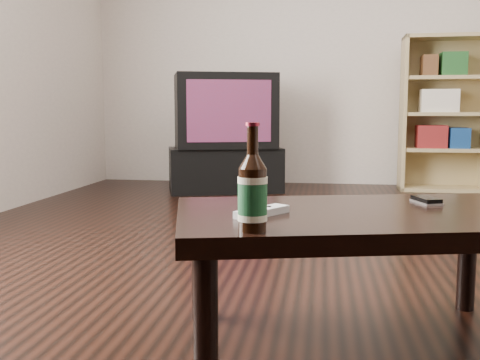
# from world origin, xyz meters

# --- Properties ---
(floor) EXTENTS (5.00, 6.00, 0.01)m
(floor) POSITION_xyz_m (0.00, 0.00, -0.01)
(floor) COLOR black
(floor) RESTS_ON ground
(wall_back) EXTENTS (5.00, 0.02, 2.70)m
(wall_back) POSITION_xyz_m (0.00, 3.01, 1.35)
(wall_back) COLOR silver
(wall_back) RESTS_ON ground
(tv_stand) EXTENTS (1.03, 0.72, 0.37)m
(tv_stand) POSITION_xyz_m (-1.18, 2.34, 0.19)
(tv_stand) COLOR black
(tv_stand) RESTS_ON floor
(tv) EXTENTS (0.93, 0.73, 0.61)m
(tv) POSITION_xyz_m (-1.18, 2.34, 0.68)
(tv) COLOR black
(tv) RESTS_ON tv_stand
(bookshelf) EXTENTS (0.71, 0.34, 1.31)m
(bookshelf) POSITION_xyz_m (0.65, 2.70, 0.68)
(bookshelf) COLOR tan
(bookshelf) RESTS_ON floor
(coffee_table) EXTENTS (1.16, 0.84, 0.39)m
(coffee_table) POSITION_xyz_m (-0.25, -0.70, 0.34)
(coffee_table) COLOR black
(coffee_table) RESTS_ON floor
(beer_bottle) EXTENTS (0.09, 0.09, 0.26)m
(beer_bottle) POSITION_xyz_m (-0.52, -1.01, 0.48)
(beer_bottle) COLOR black
(beer_bottle) RESTS_ON coffee_table
(phone) EXTENTS (0.09, 0.12, 0.02)m
(phone) POSITION_xyz_m (-0.04, -0.53, 0.40)
(phone) COLOR silver
(phone) RESTS_ON coffee_table
(remote) EXTENTS (0.14, 0.18, 0.02)m
(remote) POSITION_xyz_m (-0.52, -0.81, 0.40)
(remote) COLOR silver
(remote) RESTS_ON coffee_table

